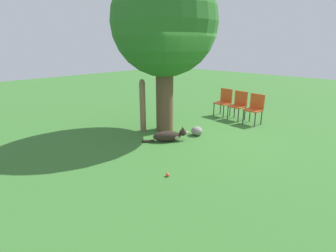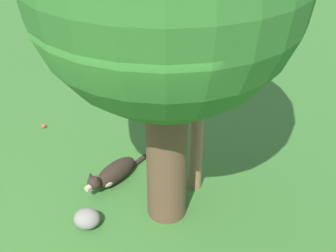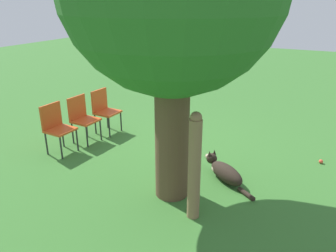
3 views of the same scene
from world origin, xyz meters
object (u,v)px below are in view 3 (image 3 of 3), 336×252
object	(u,v)px
dog	(224,171)
fence_post	(194,167)
red_chair_0	(104,108)
tennis_ball	(321,161)
red_chair_2	(57,125)
red_chair_1	(82,116)

from	to	relation	value
dog	fence_post	xyz separation A→B (m)	(0.09, 1.06, 0.58)
red_chair_0	tennis_ball	distance (m)	4.15
dog	red_chair_2	distance (m)	3.00
red_chair_1	tennis_ball	world-z (taller)	red_chair_1
fence_post	red_chair_0	xyz separation A→B (m)	(2.70, -1.86, -0.20)
red_chair_2	dog	bearing A→B (deg)	10.62
red_chair_2	tennis_ball	size ratio (longest dim) A/B	12.99
fence_post	tennis_ball	size ratio (longest dim) A/B	20.61
dog	fence_post	world-z (taller)	fence_post
red_chair_1	red_chair_2	size ratio (longest dim) A/B	1.00
fence_post	red_chair_1	distance (m)	3.07
dog	red_chair_0	bearing A→B (deg)	20.37
dog	red_chair_0	distance (m)	2.92
fence_post	red_chair_2	distance (m)	2.97
red_chair_0	red_chair_1	xyz separation A→B (m)	(0.09, 0.58, 0.00)
red_chair_1	red_chair_2	bearing A→B (deg)	-94.87
dog	red_chair_2	xyz separation A→B (m)	(2.96, 0.35, 0.38)
dog	fence_post	distance (m)	1.21
tennis_ball	red_chair_1	bearing A→B (deg)	13.24
dog	red_chair_1	distance (m)	2.90
dog	red_chair_1	xyz separation A→B (m)	(2.87, -0.23, 0.38)
fence_post	tennis_ball	world-z (taller)	fence_post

